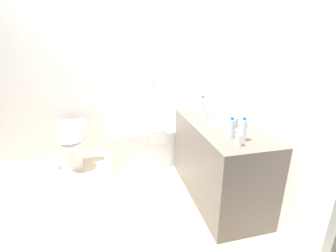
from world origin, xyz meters
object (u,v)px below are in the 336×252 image
Objects in this scene: drinking_glass_1 at (230,128)px; drinking_glass_0 at (206,113)px; water_bottle_1 at (202,105)px; bath_mat at (153,176)px; water_bottle_0 at (243,130)px; drinking_glass_3 at (200,107)px; drinking_glass_2 at (239,140)px; toilet_paper_roll at (55,165)px; water_bottle_2 at (231,128)px; sink_basin at (222,122)px; toilet at (73,144)px; sink_faucet at (236,121)px; bathtub at (157,139)px.

drinking_glass_0 is at bearing 92.77° from drinking_glass_1.
bath_mat is (-0.62, 0.11, -0.98)m from water_bottle_1.
drinking_glass_3 is at bearing 90.70° from water_bottle_0.
toilet_paper_roll is at bearing 139.14° from drinking_glass_2.
drinking_glass_1 is (0.05, 0.11, -0.04)m from water_bottle_2.
water_bottle_1 reaches higher than toilet_paper_roll.
sink_basin is 0.58m from drinking_glass_3.
drinking_glass_1 is at bearing 54.85° from toilet.
drinking_glass_3 is (1.68, -0.54, 0.58)m from toilet.
toilet is at bearing 138.16° from water_bottle_2.
water_bottle_1 is (-0.03, 0.90, 0.00)m from water_bottle_0.
toilet_paper_roll is at bearing 157.66° from drinking_glass_0.
water_bottle_1 is (-0.20, 0.47, 0.07)m from sink_faucet.
drinking_glass_0 is (-0.04, 0.75, -0.06)m from water_bottle_0.
toilet_paper_roll is at bearing 150.86° from sink_basin.
sink_basin is 0.35m from water_bottle_2.
bathtub reaches higher than bath_mat.
sink_basin is 0.23m from drinking_glass_1.
sink_basin is 1.47× the size of water_bottle_2.
drinking_glass_0 reaches higher than sink_faucet.
sink_faucet is 0.78× the size of water_bottle_2.
drinking_glass_2 reaches higher than drinking_glass_1.
water_bottle_1 is 1.87× the size of toilet_paper_roll.
water_bottle_1 is (1.67, -0.66, 0.63)m from toilet.
sink_basin reaches higher than sink_faucet.
bathtub is 1.40m from sink_basin.
drinking_glass_2 is (-0.09, -0.09, -0.05)m from water_bottle_0.
water_bottle_2 is (1.63, -1.46, 0.62)m from toilet.
drinking_glass_0 is 0.71× the size of toilet_paper_roll.
drinking_glass_2 is 1.11m from drinking_glass_3.
water_bottle_0 is at bearing -38.04° from toilet_paper_roll.
drinking_glass_1 is 1.38m from bath_mat.
water_bottle_0 is (-0.18, -0.44, 0.07)m from sink_faucet.
drinking_glass_1 is at bearing 76.53° from drinking_glass_2.
water_bottle_0 is 0.34× the size of bath_mat.
toilet is at bearing 152.34° from bath_mat.
drinking_glass_2 reaches higher than toilet_paper_roll.
sink_basin is at bearing 60.42° from toilet.
drinking_glass_2 is 2.63m from toilet_paper_roll.
toilet_paper_roll is (-0.27, -0.02, -0.29)m from toilet.
toilet_paper_roll is (-1.98, 1.10, -0.86)m from sink_basin.
drinking_glass_0 is at bearing 88.33° from water_bottle_2.
toilet is at bearing 141.06° from drinking_glass_1.
water_bottle_1 is 1.16m from bath_mat.
bathtub reaches higher than sink_basin.
toilet is 2.12m from sink_basin.
water_bottle_1 is at bearing 91.77° from water_bottle_0.
bathtub is 1.08m from water_bottle_1.
drinking_glass_0 is 0.84m from drinking_glass_2.
sink_faucet reaches higher than bath_mat.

